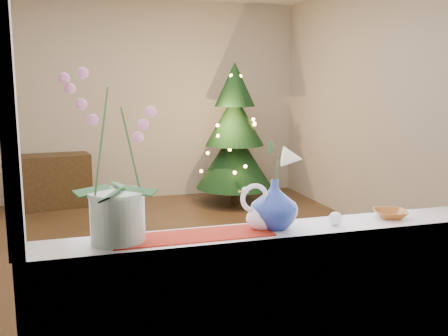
# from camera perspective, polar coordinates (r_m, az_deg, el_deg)

# --- Properties ---
(ground) EXTENTS (5.00, 5.00, 0.00)m
(ground) POSITION_cam_1_polar(r_m,az_deg,el_deg) (4.76, -5.53, -9.78)
(ground) COLOR #382617
(ground) RESTS_ON ground
(wall_back) EXTENTS (4.50, 0.10, 2.70)m
(wall_back) POSITION_cam_1_polar(r_m,az_deg,el_deg) (6.97, -9.77, 7.60)
(wall_back) COLOR beige
(wall_back) RESTS_ON ground
(wall_front) EXTENTS (4.50, 0.10, 2.70)m
(wall_front) POSITION_cam_1_polar(r_m,az_deg,el_deg) (2.11, 7.32, 3.36)
(wall_front) COLOR beige
(wall_front) RESTS_ON ground
(wall_right) EXTENTS (0.10, 5.00, 2.70)m
(wall_right) POSITION_cam_1_polar(r_m,az_deg,el_deg) (5.40, 18.52, 6.70)
(wall_right) COLOR beige
(wall_right) RESTS_ON ground
(window_apron) EXTENTS (2.20, 0.08, 0.88)m
(window_apron) POSITION_cam_1_polar(r_m,az_deg,el_deg) (2.41, 6.43, -18.54)
(window_apron) COLOR white
(window_apron) RESTS_ON ground
(windowsill) EXTENTS (2.20, 0.26, 0.04)m
(windowsill) POSITION_cam_1_polar(r_m,az_deg,el_deg) (2.31, 5.76, -7.44)
(windowsill) COLOR white
(windowsill) RESTS_ON window_apron
(window_frame) EXTENTS (2.22, 0.06, 1.60)m
(window_frame) POSITION_cam_1_polar(r_m,az_deg,el_deg) (2.12, 7.18, 12.88)
(window_frame) COLOR white
(window_frame) RESTS_ON windowsill
(runner) EXTENTS (0.70, 0.20, 0.01)m
(runner) POSITION_cam_1_polar(r_m,az_deg,el_deg) (2.19, -3.53, -7.73)
(runner) COLOR maroon
(runner) RESTS_ON windowsill
(orchid_pot) EXTENTS (0.32, 0.32, 0.72)m
(orchid_pot) POSITION_cam_1_polar(r_m,az_deg,el_deg) (2.08, -12.31, 1.20)
(orchid_pot) COLOR silver
(orchid_pot) RESTS_ON windowsill
(swan) EXTENTS (0.26, 0.19, 0.20)m
(swan) POSITION_cam_1_polar(r_m,az_deg,el_deg) (2.27, 4.70, -4.55)
(swan) COLOR white
(swan) RESTS_ON windowsill
(blue_vase) EXTENTS (0.29, 0.29, 0.26)m
(blue_vase) POSITION_cam_1_polar(r_m,az_deg,el_deg) (2.29, 5.77, -3.73)
(blue_vase) COLOR navy
(blue_vase) RESTS_ON windowsill
(lily) EXTENTS (0.14, 0.08, 0.19)m
(lily) POSITION_cam_1_polar(r_m,az_deg,el_deg) (2.25, 5.86, 1.88)
(lily) COLOR silver
(lily) RESTS_ON blue_vase
(paperweight) EXTENTS (0.08, 0.08, 0.06)m
(paperweight) POSITION_cam_1_polar(r_m,az_deg,el_deg) (2.41, 12.62, -5.67)
(paperweight) COLOR white
(paperweight) RESTS_ON windowsill
(amber_dish) EXTENTS (0.18, 0.18, 0.03)m
(amber_dish) POSITION_cam_1_polar(r_m,az_deg,el_deg) (2.61, 18.49, -5.06)
(amber_dish) COLOR brown
(amber_dish) RESTS_ON windowsill
(xmas_tree) EXTENTS (1.05, 1.05, 1.86)m
(xmas_tree) POSITION_cam_1_polar(r_m,az_deg,el_deg) (6.55, 1.22, 3.92)
(xmas_tree) COLOR black
(xmas_tree) RESTS_ON ground
(side_table) EXTENTS (0.97, 0.59, 0.68)m
(side_table) POSITION_cam_1_polar(r_m,az_deg,el_deg) (6.78, -18.94, -1.42)
(side_table) COLOR black
(side_table) RESTS_ON ground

